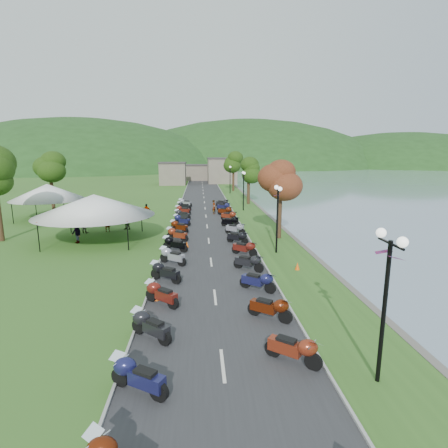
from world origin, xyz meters
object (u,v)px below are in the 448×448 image
object	(u,v)px
streetlamp_near	(384,311)
pedestrian_c	(77,243)
pedestrian_b	(85,233)
pedestrian_a	(108,232)
vendor_tent_main	(95,218)

from	to	relation	value
streetlamp_near	pedestrian_c	xyz separation A→B (m)	(-16.07, 19.24, -2.50)
streetlamp_near	pedestrian_b	world-z (taller)	streetlamp_near
pedestrian_a	pedestrian_b	size ratio (longest dim) A/B	1.08
streetlamp_near	pedestrian_b	size ratio (longest dim) A/B	3.23
pedestrian_a	pedestrian_c	xyz separation A→B (m)	(-1.46, -4.34, 0.00)
pedestrian_a	pedestrian_c	distance (m)	4.58
vendor_tent_main	pedestrian_b	world-z (taller)	vendor_tent_main
vendor_tent_main	pedestrian_c	xyz separation A→B (m)	(-1.41, -0.82, -2.00)
vendor_tent_main	pedestrian_b	distance (m)	4.14
vendor_tent_main	pedestrian_c	world-z (taller)	vendor_tent_main
pedestrian_c	streetlamp_near	bearing A→B (deg)	-6.36
vendor_tent_main	pedestrian_b	size ratio (longest dim) A/B	4.31
pedestrian_c	pedestrian_a	bearing A→B (deg)	115.21
streetlamp_near	pedestrian_a	xyz separation A→B (m)	(-14.61, 23.58, -2.50)
pedestrian_a	pedestrian_b	bearing A→B (deg)	155.98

